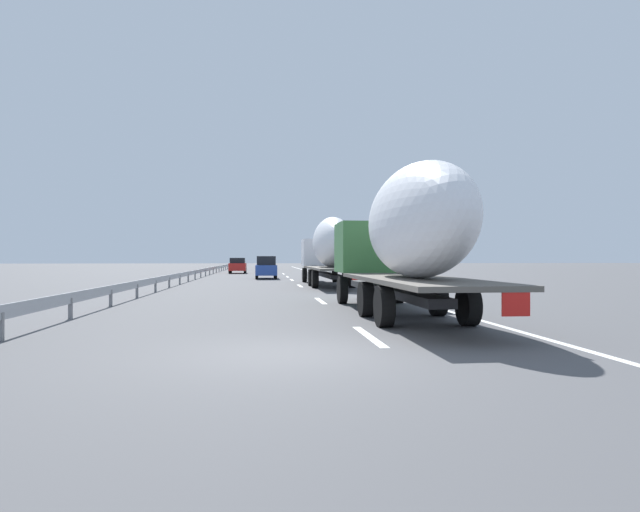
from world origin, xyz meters
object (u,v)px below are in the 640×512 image
at_px(truck_lead, 329,248).
at_px(car_red_compact, 238,265).
at_px(truck_trailing, 404,234).
at_px(car_yellow_coupe, 267,263).
at_px(car_blue_sedan, 266,267).
at_px(road_sign, 330,255).
at_px(car_black_suv, 267,264).

distance_m(truck_lead, car_red_compact, 29.56).
xyz_separation_m(truck_trailing, car_yellow_coupe, (78.34, 3.33, -1.52)).
height_order(car_blue_sedan, road_sign, road_sign).
distance_m(car_blue_sedan, car_black_suv, 33.43).
bearing_deg(car_black_suv, car_blue_sedan, 179.35).
bearing_deg(car_yellow_coupe, car_red_compact, 173.56).
distance_m(car_black_suv, car_red_compact, 17.38).
relative_size(truck_lead, car_black_suv, 3.41).
relative_size(truck_lead, car_blue_sedan, 3.13).
xyz_separation_m(truck_lead, car_yellow_coupe, (60.52, 3.33, -1.47)).
distance_m(car_yellow_coupe, car_blue_sedan, 48.23).
relative_size(truck_trailing, car_red_compact, 3.02).
bearing_deg(car_blue_sedan, car_yellow_coupe, -0.57).
xyz_separation_m(truck_trailing, car_black_suv, (63.54, 3.43, -1.54)).
relative_size(truck_lead, road_sign, 4.70).
bearing_deg(truck_trailing, car_yellow_coupe, 2.44).
height_order(truck_lead, car_red_compact, truck_lead).
xyz_separation_m(truck_lead, car_black_suv, (45.73, 3.43, -1.49)).
relative_size(car_yellow_coupe, car_red_compact, 1.10).
bearing_deg(car_red_compact, truck_lead, -166.43).
bearing_deg(car_blue_sedan, truck_lead, -162.77).
bearing_deg(car_red_compact, car_yellow_coupe, -6.44).
height_order(truck_lead, truck_trailing, truck_trailing).
xyz_separation_m(truck_lead, truck_trailing, (-17.82, 0.00, 0.05)).
relative_size(truck_trailing, car_yellow_coupe, 2.75).
bearing_deg(car_yellow_coupe, car_blue_sedan, 179.43).
height_order(truck_trailing, car_yellow_coupe, truck_trailing).
height_order(car_red_compact, road_sign, road_sign).
relative_size(car_black_suv, car_red_compact, 0.98).
height_order(car_black_suv, road_sign, road_sign).
distance_m(car_blue_sedan, car_red_compact, 16.69).
distance_m(car_blue_sedan, road_sign, 13.35).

